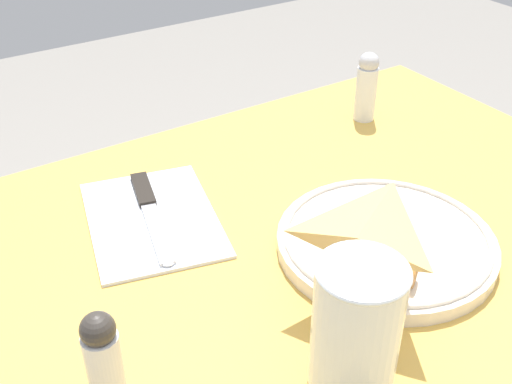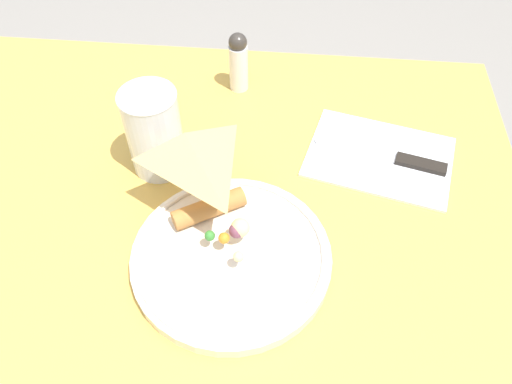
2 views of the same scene
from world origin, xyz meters
The scene contains 6 objects.
plate_pizza centered at (-0.16, 0.02, 0.78)m, with size 0.23×0.23×0.05m.
milk_glass centered at (-0.05, -0.12, 0.83)m, with size 0.07×0.07×0.12m.
napkin_folded centered at (-0.34, -0.16, 0.77)m, with size 0.22×0.18×0.00m.
butter_knife centered at (-0.35, -0.16, 0.77)m, with size 0.18×0.06×0.01m.
salt_shaker centered at (-0.41, 0.21, 0.82)m, with size 0.03×0.03×0.10m.
pepper_shaker centered at (-0.13, -0.30, 0.82)m, with size 0.03×0.03×0.10m.
Camera 1 is at (0.21, -0.38, 1.19)m, focal length 45.00 mm.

